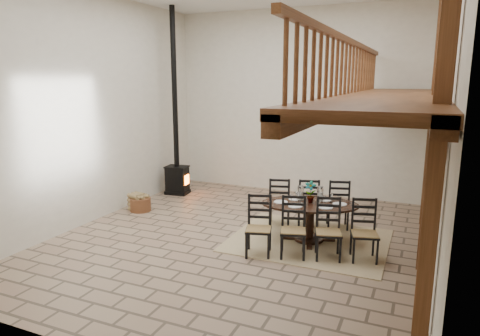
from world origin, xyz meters
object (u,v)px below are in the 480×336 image
at_px(dining_table, 309,223).
at_px(wood_stove, 177,153).
at_px(log_basket, 140,204).
at_px(log_stack, 137,202).

bearing_deg(dining_table, wood_stove, 138.04).
relative_size(dining_table, log_basket, 5.16).
distance_m(wood_stove, log_basket, 1.97).
xyz_separation_m(dining_table, wood_stove, (-4.29, 2.09, 0.74)).
bearing_deg(log_stack, wood_stove, 87.21).
relative_size(dining_table, wood_stove, 0.51).
height_order(log_basket, log_stack, log_stack).
bearing_deg(wood_stove, log_basket, -96.32).
height_order(dining_table, log_stack, dining_table).
bearing_deg(log_stack, log_basket, 9.17).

